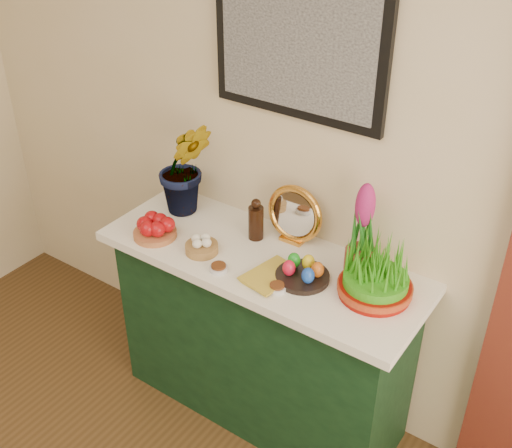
{
  "coord_description": "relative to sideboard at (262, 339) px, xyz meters",
  "views": [
    {
      "loc": [
        1.12,
        0.21,
        2.43
      ],
      "look_at": [
        -0.09,
        1.95,
        1.07
      ],
      "focal_mm": 45.0,
      "sensor_mm": 36.0,
      "label": 1
    }
  ],
  "objects": [
    {
      "name": "hyacinth_pink",
      "position": [
        0.37,
        0.13,
        0.64
      ],
      "size": [
        0.12,
        0.12,
        0.4
      ],
      "color": "brown",
      "rests_on": "tablecloth"
    },
    {
      "name": "mirror",
      "position": [
        0.04,
        0.17,
        0.59
      ],
      "size": [
        0.26,
        0.07,
        0.26
      ],
      "color": "gold",
      "rests_on": "tablecloth"
    },
    {
      "name": "sideboard",
      "position": [
        0.0,
        0.0,
        0.0
      ],
      "size": [
        1.3,
        0.45,
        0.85
      ],
      "primitive_type": "cube",
      "color": "#14371B",
      "rests_on": "ground"
    },
    {
      "name": "spice_dish_left",
      "position": [
        -0.09,
        -0.19,
        0.48
      ],
      "size": [
        0.07,
        0.07,
        0.03
      ],
      "color": "silver",
      "rests_on": "tablecloth"
    },
    {
      "name": "garlic_basket",
      "position": [
        -0.22,
        -0.12,
        0.5
      ],
      "size": [
        0.16,
        0.16,
        0.08
      ],
      "color": "#A07340",
      "rests_on": "tablecloth"
    },
    {
      "name": "wheatgrass_sabzeh",
      "position": [
        0.49,
        0.03,
        0.57
      ],
      "size": [
        0.29,
        0.29,
        0.23
      ],
      "color": "#850B04",
      "rests_on": "tablecloth"
    },
    {
      "name": "egg_plate",
      "position": [
        0.22,
        -0.04,
        0.5
      ],
      "size": [
        0.22,
        0.22,
        0.09
      ],
      "color": "black",
      "rests_on": "tablecloth"
    },
    {
      "name": "book",
      "position": [
        0.04,
        -0.09,
        0.48
      ],
      "size": [
        0.19,
        0.24,
        0.03
      ],
      "primitive_type": "imported",
      "rotation": [
        0.0,
        0.0,
        -0.2
      ],
      "color": "gold",
      "rests_on": "tablecloth"
    },
    {
      "name": "tablecloth",
      "position": [
        0.0,
        0.0,
        0.45
      ],
      "size": [
        1.4,
        0.55,
        0.04
      ],
      "primitive_type": "cube",
      "color": "white",
      "rests_on": "sideboard"
    },
    {
      "name": "apple_bowl",
      "position": [
        -0.46,
        -0.15,
        0.5
      ],
      "size": [
        0.2,
        0.2,
        0.09
      ],
      "color": "#B06539",
      "rests_on": "tablecloth"
    },
    {
      "name": "spice_dish_right",
      "position": [
        0.17,
        -0.16,
        0.48
      ],
      "size": [
        0.07,
        0.07,
        0.03
      ],
      "color": "silver",
      "rests_on": "tablecloth"
    },
    {
      "name": "hyacinth_green",
      "position": [
        -0.49,
        0.1,
        0.76
      ],
      "size": [
        0.39,
        0.38,
        0.59
      ],
      "primitive_type": "imported",
      "rotation": [
        0.0,
        0.0,
        0.73
      ],
      "color": "#1F6E1B",
      "rests_on": "tablecloth"
    },
    {
      "name": "vinegar_cruet",
      "position": [
        -0.1,
        0.09,
        0.55
      ],
      "size": [
        0.07,
        0.07,
        0.19
      ],
      "color": "black",
      "rests_on": "tablecloth"
    }
  ]
}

